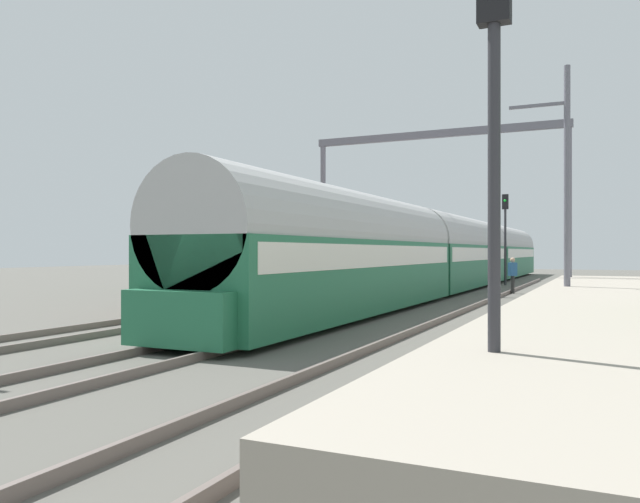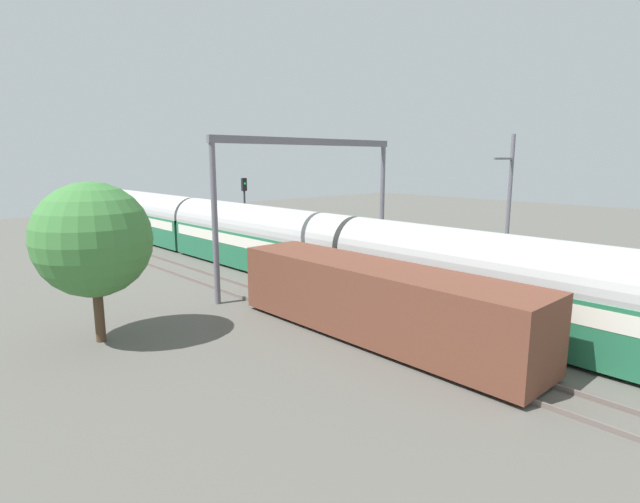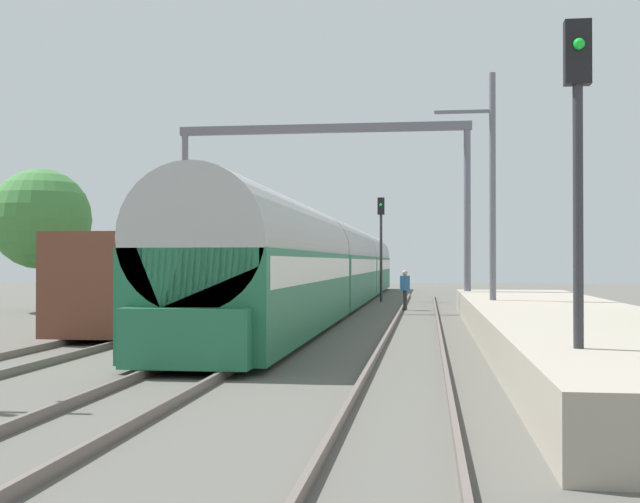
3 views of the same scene
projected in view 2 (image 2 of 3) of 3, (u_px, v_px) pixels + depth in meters
The scene contains 12 objects.
ground at pixel (584, 357), 17.35m from camera, with size 120.00×120.00×0.00m, color #595750.
track_far_west at pixel (534, 390), 14.69m from camera, with size 1.52×60.00×0.16m.
track_west at pixel (584, 354), 17.33m from camera, with size 1.52×60.00×0.16m.
track_east at pixel (621, 328), 19.98m from camera, with size 1.52×60.00×0.16m.
platform at pixel (602, 293), 23.90m from camera, with size 4.40×28.00×0.90m.
passenger_train at pixel (259, 238), 30.79m from camera, with size 2.93×49.20×3.82m.
freight_car at pixel (377, 301), 18.86m from camera, with size 2.80×13.00×2.70m.
person_crossing at pixel (335, 253), 30.83m from camera, with size 0.42×0.47×1.73m.
railway_signal_far at pixel (245, 207), 34.90m from camera, with size 0.36×0.30×5.47m.
catenary_gantry at pixel (311, 181), 26.64m from camera, with size 12.32×0.28×7.86m.
catenary_pole_east_mid at pixel (508, 211), 25.33m from camera, with size 1.90×0.20×8.00m.
tree_west_background at pixel (93, 240), 18.11m from camera, with size 4.23×4.23×6.02m.
Camera 2 is at (-17.90, -5.74, 6.82)m, focal length 27.89 mm.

